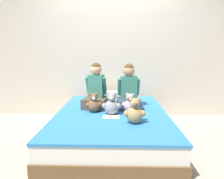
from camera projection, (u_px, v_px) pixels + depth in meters
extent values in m
plane|color=#B2A899|center=(112.00, 139.00, 2.80)|extent=(14.00, 14.00, 0.00)
cube|color=beige|center=(113.00, 49.00, 3.70)|extent=(8.00, 0.06, 2.50)
cube|color=brown|center=(112.00, 133.00, 2.78)|extent=(1.48, 2.01, 0.19)
cube|color=white|center=(112.00, 120.00, 2.75)|extent=(1.46, 1.97, 0.18)
cube|color=#337FC6|center=(112.00, 113.00, 2.73)|extent=(1.47, 1.99, 0.03)
cube|color=brown|center=(95.00, 103.00, 2.93)|extent=(0.39, 0.41, 0.15)
cube|color=#3D8470|center=(96.00, 86.00, 2.94)|extent=(0.24, 0.18, 0.33)
sphere|color=#DBAD89|center=(96.00, 70.00, 2.89)|extent=(0.16, 0.16, 0.16)
sphere|color=brown|center=(96.00, 68.00, 2.89)|extent=(0.14, 0.14, 0.14)
cylinder|color=#3D8470|center=(88.00, 85.00, 2.96)|extent=(0.08, 0.15, 0.27)
cylinder|color=#3D8470|center=(104.00, 86.00, 2.91)|extent=(0.08, 0.15, 0.27)
cube|color=#384251|center=(129.00, 103.00, 2.92)|extent=(0.35, 0.37, 0.13)
cube|color=#3D8470|center=(129.00, 87.00, 2.93)|extent=(0.24, 0.15, 0.33)
sphere|color=tan|center=(129.00, 71.00, 2.89)|extent=(0.17, 0.17, 0.17)
sphere|color=brown|center=(129.00, 69.00, 2.88)|extent=(0.15, 0.15, 0.15)
cylinder|color=#3D8470|center=(119.00, 87.00, 2.92)|extent=(0.06, 0.15, 0.27)
cylinder|color=#3D8470|center=(138.00, 87.00, 2.93)|extent=(0.06, 0.15, 0.27)
sphere|color=brown|center=(94.00, 106.00, 2.71)|extent=(0.17, 0.17, 0.17)
sphere|color=brown|center=(94.00, 97.00, 2.69)|extent=(0.10, 0.10, 0.10)
sphere|color=white|center=(94.00, 98.00, 2.65)|extent=(0.05, 0.05, 0.05)
sphere|color=brown|center=(91.00, 94.00, 2.68)|extent=(0.04, 0.04, 0.04)
sphere|color=brown|center=(96.00, 94.00, 2.69)|extent=(0.04, 0.04, 0.04)
sphere|color=brown|center=(88.00, 105.00, 2.68)|extent=(0.06, 0.06, 0.06)
sphere|color=brown|center=(100.00, 104.00, 2.70)|extent=(0.06, 0.06, 0.06)
sphere|color=#DBA3B2|center=(130.00, 106.00, 2.70)|extent=(0.17, 0.17, 0.17)
sphere|color=#DBA3B2|center=(130.00, 98.00, 2.68)|extent=(0.10, 0.10, 0.10)
sphere|color=#4C4742|center=(129.00, 99.00, 2.64)|extent=(0.05, 0.05, 0.05)
sphere|color=#DBA3B2|center=(127.00, 95.00, 2.69)|extent=(0.04, 0.04, 0.04)
sphere|color=#DBA3B2|center=(133.00, 95.00, 2.66)|extent=(0.04, 0.04, 0.04)
sphere|color=#DBA3B2|center=(124.00, 104.00, 2.71)|extent=(0.06, 0.06, 0.06)
sphere|color=#DBA3B2|center=(135.00, 105.00, 2.66)|extent=(0.06, 0.06, 0.06)
sphere|color=#939399|center=(111.00, 107.00, 2.61)|extent=(0.19, 0.19, 0.19)
sphere|color=#939399|center=(111.00, 97.00, 2.58)|extent=(0.12, 0.12, 0.12)
sphere|color=beige|center=(111.00, 98.00, 2.53)|extent=(0.05, 0.05, 0.05)
sphere|color=#939399|center=(108.00, 93.00, 2.57)|extent=(0.05, 0.05, 0.05)
sphere|color=#939399|center=(115.00, 93.00, 2.57)|extent=(0.05, 0.05, 0.05)
sphere|color=#939399|center=(104.00, 106.00, 2.59)|extent=(0.07, 0.07, 0.07)
sphere|color=#939399|center=(118.00, 106.00, 2.58)|extent=(0.07, 0.07, 0.07)
sphere|color=tan|center=(134.00, 115.00, 2.28)|extent=(0.19, 0.19, 0.19)
sphere|color=tan|center=(135.00, 103.00, 2.26)|extent=(0.12, 0.12, 0.12)
sphere|color=#4C4742|center=(135.00, 105.00, 2.21)|extent=(0.05, 0.05, 0.05)
sphere|color=tan|center=(131.00, 99.00, 2.25)|extent=(0.05, 0.05, 0.05)
sphere|color=tan|center=(138.00, 99.00, 2.25)|extent=(0.05, 0.05, 0.05)
sphere|color=tan|center=(127.00, 114.00, 2.26)|extent=(0.07, 0.07, 0.07)
sphere|color=tan|center=(143.00, 113.00, 2.26)|extent=(0.07, 0.07, 0.07)
cube|color=beige|center=(113.00, 95.00, 3.53)|extent=(0.57, 0.30, 0.11)
cube|color=white|center=(111.00, 117.00, 2.51)|extent=(0.21, 0.15, 0.00)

